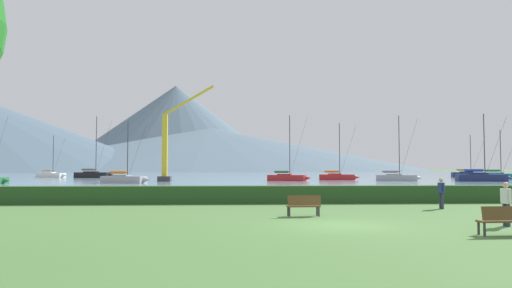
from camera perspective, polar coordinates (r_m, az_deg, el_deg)
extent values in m
plane|color=#477038|center=(17.97, 10.74, -9.90)|extent=(1000.00, 1000.00, 0.00)
cube|color=slate|center=(154.41, -1.40, -3.76)|extent=(320.00, 246.00, 0.00)
cube|color=#284C23|center=(28.70, 5.50, -6.25)|extent=(80.00, 1.20, 1.07)
cube|color=red|center=(76.49, 3.84, -4.22)|extent=(6.54, 4.15, 0.97)
cone|color=red|center=(75.73, 6.45, -4.22)|extent=(1.28, 1.14, 0.83)
cube|color=#A52020|center=(76.56, 3.58, -3.95)|extent=(2.67, 2.19, 0.62)
cylinder|color=#333338|center=(76.42, 4.21, -0.30)|extent=(0.12, 0.12, 10.37)
cylinder|color=#333338|center=(76.68, 3.21, -3.46)|extent=(2.65, 1.07, 0.11)
cylinder|color=#2D7542|center=(76.68, 3.21, -3.46)|extent=(2.35, 1.19, 0.39)
cylinder|color=#333338|center=(76.09, 5.28, -0.48)|extent=(2.77, 1.05, 9.86)
cube|color=navy|center=(81.89, 26.14, -3.78)|extent=(7.66, 4.06, 1.15)
cone|color=navy|center=(83.15, 28.90, -3.70)|extent=(1.43, 1.23, 0.97)
cube|color=#1B2449|center=(81.77, 25.85, -3.50)|extent=(3.03, 2.31, 0.73)
cylinder|color=#333338|center=(82.13, 26.48, -0.16)|extent=(0.15, 0.15, 10.23)
cylinder|color=#333338|center=(81.60, 25.44, -2.96)|extent=(3.23, 0.85, 0.12)
cylinder|color=#2847A3|center=(81.60, 25.44, -2.96)|extent=(2.82, 1.07, 0.46)
cylinder|color=#333338|center=(82.62, 27.62, -0.33)|extent=(3.39, 0.80, 9.73)
cube|color=#9E9EA3|center=(67.55, -16.07, -4.27)|extent=(6.63, 4.06, 0.99)
cone|color=#9E9EA3|center=(65.72, -13.41, -4.35)|extent=(1.29, 1.14, 0.84)
cube|color=gray|center=(67.73, -16.33, -3.96)|extent=(2.69, 2.18, 0.63)
cylinder|color=#333338|center=(67.29, -15.64, -0.78)|extent=(0.13, 0.13, 8.15)
cylinder|color=#333338|center=(67.99, -16.69, -3.39)|extent=(2.71, 1.01, 0.11)
cylinder|color=orange|center=(67.99, -16.69, -3.39)|extent=(2.40, 1.15, 0.39)
cylinder|color=#333338|center=(66.52, -14.55, -0.94)|extent=(2.83, 0.99, 7.75)
cube|color=white|center=(111.68, -24.13, -3.56)|extent=(6.75, 4.11, 1.00)
cone|color=white|center=(109.38, -22.66, -3.61)|extent=(1.31, 1.16, 0.85)
cube|color=silver|center=(111.91, -24.27, -3.37)|extent=(2.74, 2.21, 0.64)
cylinder|color=#333338|center=(111.35, -23.87, -1.29)|extent=(0.13, 0.13, 8.76)
cylinder|color=#333338|center=(112.24, -24.47, -3.01)|extent=(2.76, 1.02, 0.11)
cylinder|color=tan|center=(112.24, -24.47, -3.01)|extent=(2.44, 1.16, 0.40)
cylinder|color=#333338|center=(110.40, -23.26, -1.40)|extent=(2.89, 0.99, 8.33)
cube|color=black|center=(104.83, -19.58, -3.66)|extent=(7.83, 4.01, 1.17)
cone|color=black|center=(102.88, -17.49, -3.71)|extent=(1.45, 1.23, 1.00)
cube|color=black|center=(105.03, -19.79, -3.42)|extent=(3.08, 2.31, 0.75)
cylinder|color=#333338|center=(104.62, -19.22, -0.19)|extent=(0.15, 0.15, 12.59)
cylinder|color=#333338|center=(105.31, -20.07, -2.98)|extent=(3.32, 0.80, 0.13)
cylinder|color=gray|center=(105.31, -20.07, -2.98)|extent=(2.89, 1.03, 0.47)
cylinder|color=#333338|center=(103.80, -18.36, -0.35)|extent=(3.48, 0.75, 11.97)
cone|color=#236B38|center=(70.60, -28.53, -4.01)|extent=(1.11, 0.95, 0.76)
cube|color=#19707A|center=(98.18, 27.82, -3.58)|extent=(7.17, 4.04, 1.07)
cube|color=#16646E|center=(98.07, 27.60, -3.35)|extent=(2.87, 2.24, 0.68)
cylinder|color=#333338|center=(98.37, 28.09, -0.98)|extent=(0.14, 0.14, 8.77)
cylinder|color=#333338|center=(97.92, 27.27, -2.94)|extent=(2.98, 0.92, 0.12)
cylinder|color=#2D7542|center=(97.92, 27.27, -2.94)|extent=(2.62, 1.10, 0.43)
cylinder|color=#333338|center=(98.81, 28.99, -1.10)|extent=(3.13, 0.88, 8.35)
cube|color=red|center=(83.25, 10.00, -4.08)|extent=(6.50, 3.33, 0.97)
cone|color=red|center=(83.41, 12.43, -4.05)|extent=(1.21, 1.02, 0.83)
cube|color=#A52020|center=(83.23, 9.75, -3.84)|extent=(2.55, 1.92, 0.62)
cylinder|color=#333338|center=(83.31, 10.33, -0.72)|extent=(0.12, 0.12, 9.66)
cylinder|color=#333338|center=(83.22, 9.39, -3.38)|extent=(2.75, 0.66, 0.11)
cylinder|color=orange|center=(83.22, 9.39, -3.38)|extent=(2.40, 0.86, 0.39)
cylinder|color=#333338|center=(83.35, 11.34, -0.88)|extent=(2.89, 0.62, 9.18)
cube|color=navy|center=(117.44, 24.85, -3.47)|extent=(7.47, 4.10, 1.11)
cone|color=navy|center=(118.46, 26.75, -3.42)|extent=(1.41, 1.22, 0.95)
cube|color=#1B2449|center=(117.34, 24.65, -3.28)|extent=(2.97, 2.30, 0.71)
cylinder|color=#333338|center=(117.61, 25.08, -1.20)|extent=(0.14, 0.14, 9.22)
cylinder|color=#333338|center=(117.21, 24.36, -2.92)|extent=(3.12, 0.90, 0.12)
cylinder|color=tan|center=(117.21, 24.36, -2.92)|extent=(2.74, 1.10, 0.45)
cylinder|color=#333338|center=(118.02, 25.87, -1.30)|extent=(3.27, 0.86, 8.77)
cube|color=#9E9EA3|center=(79.21, 17.01, -4.05)|extent=(6.65, 3.54, 0.99)
cone|color=#9E9EA3|center=(79.72, 19.60, -4.00)|extent=(1.25, 1.07, 0.84)
cube|color=gray|center=(79.16, 16.75, -3.79)|extent=(2.63, 2.01, 0.63)
cylinder|color=#333338|center=(79.34, 17.35, -0.30)|extent=(0.13, 0.13, 10.25)
cylinder|color=#333338|center=(79.10, 16.37, -3.30)|extent=(2.80, 0.75, 0.11)
cylinder|color=gray|center=(79.10, 16.37, -3.30)|extent=(2.45, 0.93, 0.40)
cylinder|color=#333338|center=(79.53, 18.41, -0.48)|extent=(2.93, 0.71, 9.75)
cube|color=brown|center=(17.13, 28.34, -8.43)|extent=(1.67, 0.51, 0.06)
cube|color=brown|center=(16.95, 28.66, -7.55)|extent=(1.66, 0.19, 0.45)
cylinder|color=#333338|center=(16.90, 25.90, -9.34)|extent=(0.08, 0.08, 0.45)
cylinder|color=#333338|center=(16.62, 26.50, -9.44)|extent=(0.08, 0.08, 0.45)
cube|color=brown|center=(21.00, 5.90, -7.69)|extent=(1.53, 0.56, 0.06)
cube|color=brown|center=(20.80, 6.01, -6.98)|extent=(1.51, 0.24, 0.45)
cylinder|color=#333338|center=(21.34, 7.58, -8.21)|extent=(0.08, 0.08, 0.45)
cylinder|color=#333338|center=(21.04, 4.00, -8.31)|extent=(0.08, 0.08, 0.45)
cylinder|color=#333338|center=(21.02, 7.81, -8.29)|extent=(0.08, 0.08, 0.45)
cylinder|color=#333338|center=(20.72, 4.18, -8.39)|extent=(0.08, 0.08, 0.45)
cylinder|color=#2D3347|center=(19.64, 28.81, -7.75)|extent=(0.14, 0.14, 0.85)
cylinder|color=#2D3347|center=(19.78, 28.49, -7.72)|extent=(0.14, 0.14, 0.85)
cylinder|color=silver|center=(19.66, 28.60, -5.70)|extent=(0.36, 0.36, 0.55)
cylinder|color=silver|center=(19.47, 29.03, -5.64)|extent=(0.09, 0.09, 0.50)
cylinder|color=silver|center=(19.85, 28.17, -5.60)|extent=(0.09, 0.09, 0.50)
sphere|color=tan|center=(19.64, 28.57, -4.49)|extent=(0.22, 0.22, 0.22)
cylinder|color=#2D3347|center=(26.37, 22.13, -6.57)|extent=(0.14, 0.14, 0.85)
cylinder|color=#2D3347|center=(26.53, 21.93, -6.56)|extent=(0.14, 0.14, 0.85)
cylinder|color=navy|center=(26.41, 22.00, -5.05)|extent=(0.36, 0.36, 0.55)
cylinder|color=navy|center=(26.21, 22.28, -5.00)|extent=(0.09, 0.09, 0.50)
cylinder|color=navy|center=(26.62, 21.73, -4.98)|extent=(0.09, 0.09, 0.50)
sphere|color=tan|center=(26.40, 21.98, -4.15)|extent=(0.22, 0.22, 0.22)
cube|color=#333338|center=(75.16, -11.29, -4.26)|extent=(2.00, 2.00, 0.80)
cube|color=gold|center=(75.23, -11.25, -0.13)|extent=(0.80, 0.80, 10.03)
cube|color=gold|center=(75.48, -8.28, 5.42)|extent=(7.92, 0.36, 4.93)
cone|color=#4C6070|center=(381.94, -5.88, -0.62)|extent=(345.35, 345.35, 35.27)
cone|color=#4C6070|center=(429.24, -9.96, 2.01)|extent=(208.65, 208.65, 77.96)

